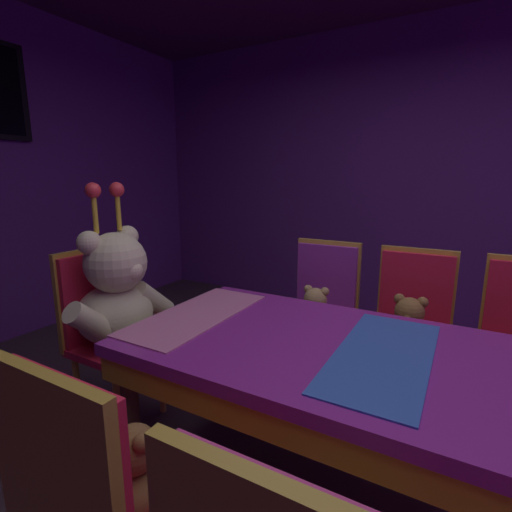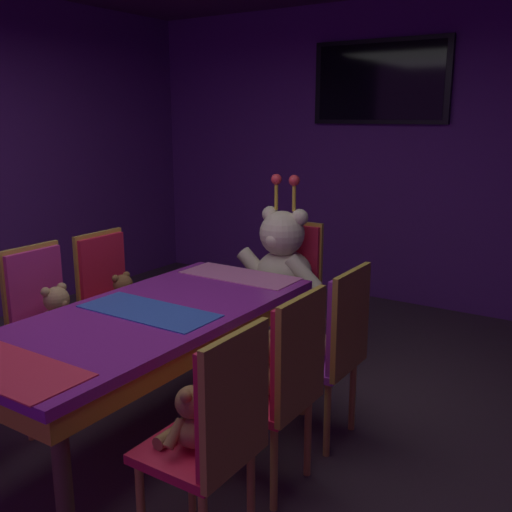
{
  "view_description": "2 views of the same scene",
  "coord_description": "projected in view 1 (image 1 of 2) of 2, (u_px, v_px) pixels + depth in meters",
  "views": [
    {
      "loc": [
        -1.32,
        -0.21,
        1.37
      ],
      "look_at": [
        0.21,
        0.65,
        1.0
      ],
      "focal_mm": 26.33,
      "sensor_mm": 36.0,
      "label": 1
    },
    {
      "loc": [
        2.09,
        -2.16,
        1.75
      ],
      "look_at": [
        0.2,
        0.73,
        0.92
      ],
      "focal_mm": 41.16,
      "sensor_mm": 36.0,
      "label": 2
    }
  ],
  "objects": [
    {
      "name": "chair_right_2",
      "position": [
        323.0,
        303.0,
        2.36
      ],
      "size": [
        0.42,
        0.41,
        0.98
      ],
      "rotation": [
        0.0,
        0.0,
        3.14
      ],
      "color": "purple",
      "rests_on": "ground_plane"
    },
    {
      "name": "throne_chair",
      "position": [
        101.0,
        317.0,
        2.13
      ],
      "size": [
        0.41,
        0.42,
        0.98
      ],
      "rotation": [
        0.0,
        0.0,
        -1.57
      ],
      "color": "red",
      "rests_on": "ground_plane"
    },
    {
      "name": "teddy_right_2",
      "position": [
        315.0,
        313.0,
        2.25
      ],
      "size": [
        0.23,
        0.3,
        0.28
      ],
      "rotation": [
        0.0,
        0.0,
        3.14
      ],
      "color": "tan",
      "rests_on": "chair_right_2"
    },
    {
      "name": "banquet_table",
      "position": [
        382.0,
        378.0,
        1.38
      ],
      "size": [
        0.9,
        2.02,
        0.75
      ],
      "color": "purple",
      "rests_on": "ground_plane"
    },
    {
      "name": "wall_right",
      "position": [
        445.0,
        175.0,
        3.44
      ],
      "size": [
        0.12,
        6.4,
        2.8
      ],
      "primitive_type": "cube",
      "color": "#59267F",
      "rests_on": "ground_plane"
    },
    {
      "name": "chair_left_2",
      "position": [
        91.0,
        505.0,
        0.9
      ],
      "size": [
        0.42,
        0.41,
        0.98
      ],
      "color": "red",
      "rests_on": "ground_plane"
    },
    {
      "name": "chair_right_1",
      "position": [
        412.0,
        318.0,
        2.11
      ],
      "size": [
        0.42,
        0.41,
        0.98
      ],
      "rotation": [
        0.0,
        0.0,
        3.14
      ],
      "color": "red",
      "rests_on": "ground_plane"
    },
    {
      "name": "king_teddy_bear",
      "position": [
        120.0,
        297.0,
        2.02
      ],
      "size": [
        0.69,
        0.54,
        0.89
      ],
      "rotation": [
        0.0,
        0.0,
        -1.57
      ],
      "color": "beige",
      "rests_on": "throne_chair"
    },
    {
      "name": "teddy_left_2",
      "position": [
        137.0,
        474.0,
        1.03
      ],
      "size": [
        0.22,
        0.28,
        0.27
      ],
      "color": "brown",
      "rests_on": "chair_left_2"
    },
    {
      "name": "teddy_right_1",
      "position": [
        408.0,
        328.0,
        1.99
      ],
      "size": [
        0.25,
        0.32,
        0.31
      ],
      "rotation": [
        0.0,
        0.0,
        3.14
      ],
      "color": "olive",
      "rests_on": "chair_right_1"
    }
  ]
}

